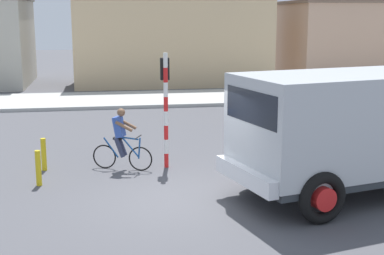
# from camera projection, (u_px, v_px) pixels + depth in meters

# --- Properties ---
(ground_plane) EXTENTS (120.00, 120.00, 0.00)m
(ground_plane) POSITION_uv_depth(u_px,v_px,m) (180.00, 201.00, 12.53)
(ground_plane) COLOR #4C4C51
(sidewalk_far) EXTENTS (80.00, 5.00, 0.16)m
(sidewalk_far) POSITION_uv_depth(u_px,v_px,m) (135.00, 99.00, 27.46)
(sidewalk_far) COLOR #ADADA8
(sidewalk_far) RESTS_ON ground
(truck_foreground) EXTENTS (5.84, 3.73, 2.90)m
(truck_foreground) POSITION_uv_depth(u_px,v_px,m) (348.00, 127.00, 12.58)
(truck_foreground) COLOR #B2B7BC
(truck_foreground) RESTS_ON ground
(cyclist) EXTENTS (1.61, 0.77, 1.72)m
(cyclist) POSITION_uv_depth(u_px,v_px,m) (121.00, 139.00, 14.93)
(cyclist) COLOR black
(cyclist) RESTS_ON ground
(traffic_light_pole) EXTENTS (0.24, 0.43, 3.20)m
(traffic_light_pole) POSITION_uv_depth(u_px,v_px,m) (165.00, 94.00, 15.01)
(traffic_light_pole) COLOR red
(traffic_light_pole) RESTS_ON ground
(car_red_near) EXTENTS (4.22, 2.34, 1.60)m
(car_red_near) POSITION_uv_depth(u_px,v_px,m) (307.00, 100.00, 22.21)
(car_red_near) COLOR #1E2328
(car_red_near) RESTS_ON ground
(bollard_near) EXTENTS (0.14, 0.14, 0.90)m
(bollard_near) POSITION_uv_depth(u_px,v_px,m) (38.00, 168.00, 13.60)
(bollard_near) COLOR gold
(bollard_near) RESTS_ON ground
(bollard_far) EXTENTS (0.14, 0.14, 0.90)m
(bollard_far) POSITION_uv_depth(u_px,v_px,m) (44.00, 154.00, 14.95)
(bollard_far) COLOR gold
(bollard_far) RESTS_ON ground
(building_mid_block) EXTENTS (12.04, 5.44, 5.88)m
(building_mid_block) POSITION_uv_depth(u_px,v_px,m) (171.00, 37.00, 33.80)
(building_mid_block) COLOR #D1B284
(building_mid_block) RESTS_ON ground
(building_corner_right) EXTENTS (11.46, 7.15, 5.17)m
(building_corner_right) POSITION_uv_depth(u_px,v_px,m) (367.00, 40.00, 37.06)
(building_corner_right) COLOR tan
(building_corner_right) RESTS_ON ground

